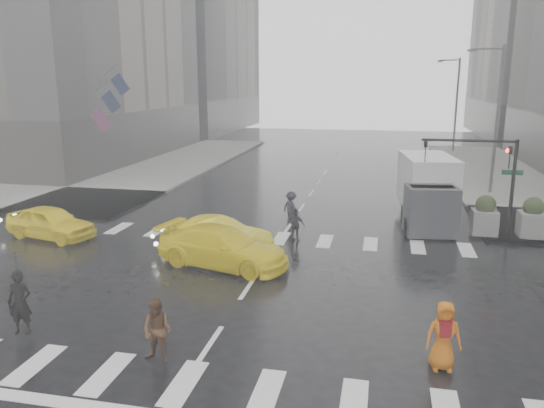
% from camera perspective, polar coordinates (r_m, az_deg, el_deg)
% --- Properties ---
extents(ground, '(120.00, 120.00, 0.00)m').
position_cam_1_polar(ground, '(18.54, -2.64, -9.03)').
color(ground, black).
rests_on(ground, ground).
extents(sidewalk_nw, '(35.00, 35.00, 0.15)m').
position_cam_1_polar(sidewalk_nw, '(42.20, -22.70, 2.76)').
color(sidewalk_nw, slate).
rests_on(sidewalk_nw, ground).
extents(road_markings, '(18.00, 48.00, 0.01)m').
position_cam_1_polar(road_markings, '(18.53, -2.64, -9.01)').
color(road_markings, silver).
rests_on(road_markings, ground).
extents(traffic_signal_pole, '(4.45, 0.42, 4.50)m').
position_cam_1_polar(traffic_signal_pole, '(25.30, 22.43, 3.60)').
color(traffic_signal_pole, black).
rests_on(traffic_signal_pole, ground).
extents(street_lamp_near, '(2.15, 0.22, 9.00)m').
position_cam_1_polar(street_lamp_near, '(35.24, 22.88, 8.87)').
color(street_lamp_near, '#59595B').
rests_on(street_lamp_near, ground).
extents(street_lamp_far, '(2.15, 0.22, 9.00)m').
position_cam_1_polar(street_lamp_far, '(55.00, 19.11, 10.40)').
color(street_lamp_far, '#59595B').
rests_on(street_lamp_far, ground).
extents(planter_west, '(1.10, 1.10, 1.80)m').
position_cam_1_polar(planter_west, '(25.64, 17.51, -0.99)').
color(planter_west, slate).
rests_on(planter_west, ground).
extents(planter_mid, '(1.10, 1.10, 1.80)m').
position_cam_1_polar(planter_mid, '(25.92, 21.91, -1.19)').
color(planter_mid, slate).
rests_on(planter_mid, ground).
extents(planter_east, '(1.10, 1.10, 1.80)m').
position_cam_1_polar(planter_east, '(26.34, 26.19, -1.38)').
color(planter_east, slate).
rests_on(planter_east, ground).
extents(flag_cluster, '(2.87, 3.06, 4.69)m').
position_cam_1_polar(flag_cluster, '(40.14, -17.31, 10.71)').
color(flag_cluster, '#59595B').
rests_on(flag_cluster, ground).
extents(pedestrian_black, '(1.13, 1.15, 2.43)m').
position_cam_1_polar(pedestrian_black, '(16.47, -25.70, -7.49)').
color(pedestrian_black, black).
rests_on(pedestrian_black, ground).
extents(pedestrian_brown, '(0.90, 0.75, 1.67)m').
position_cam_1_polar(pedestrian_brown, '(14.07, -12.24, -13.18)').
color(pedestrian_brown, '#492C1A').
rests_on(pedestrian_brown, ground).
extents(pedestrian_orange, '(0.93, 0.67, 1.77)m').
position_cam_1_polar(pedestrian_orange, '(14.06, 17.98, -13.31)').
color(pedestrian_orange, '#C45F0D').
rests_on(pedestrian_orange, ground).
extents(pedestrian_far_a, '(0.99, 0.74, 1.50)m').
position_cam_1_polar(pedestrian_far_a, '(23.43, 2.56, -2.28)').
color(pedestrian_far_a, black).
rests_on(pedestrian_far_a, ground).
extents(pedestrian_far_b, '(1.19, 1.07, 1.62)m').
position_cam_1_polar(pedestrian_far_b, '(26.35, 2.07, -0.39)').
color(pedestrian_far_b, black).
rests_on(pedestrian_far_b, ground).
extents(taxi_front, '(4.57, 2.65, 1.46)m').
position_cam_1_polar(taxi_front, '(25.93, -22.71, -1.83)').
color(taxi_front, yellow).
rests_on(taxi_front, ground).
extents(taxi_mid, '(4.45, 1.72, 1.45)m').
position_cam_1_polar(taxi_mid, '(22.01, -5.75, -3.44)').
color(taxi_mid, yellow).
rests_on(taxi_mid, ground).
extents(taxi_rear, '(4.96, 3.09, 1.51)m').
position_cam_1_polar(taxi_rear, '(20.47, -5.29, -4.63)').
color(taxi_rear, yellow).
rests_on(taxi_rear, ground).
extents(box_truck, '(2.32, 6.18, 3.28)m').
position_cam_1_polar(box_truck, '(27.25, 16.43, 1.56)').
color(box_truck, silver).
rests_on(box_truck, ground).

